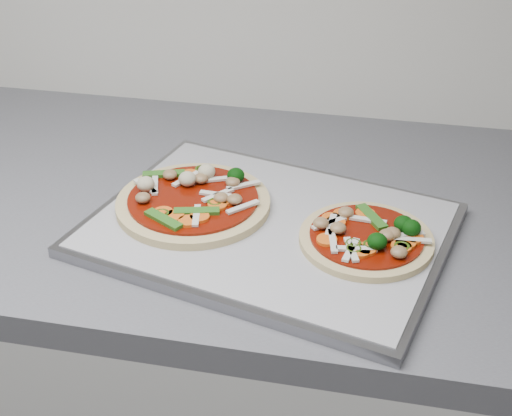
# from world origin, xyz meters

# --- Properties ---
(base_cabinet) EXTENTS (3.60, 0.60, 0.86)m
(base_cabinet) POSITION_xyz_m (0.00, 1.30, 0.43)
(base_cabinet) COLOR silver
(base_cabinet) RESTS_ON ground
(countertop) EXTENTS (3.60, 0.60, 0.04)m
(countertop) POSITION_xyz_m (0.00, 1.30, 0.88)
(countertop) COLOR slate
(countertop) RESTS_ON base_cabinet
(baking_tray) EXTENTS (0.51, 0.42, 0.01)m
(baking_tray) POSITION_xyz_m (0.27, 1.22, 0.91)
(baking_tray) COLOR gray
(baking_tray) RESTS_ON countertop
(parchment) EXTENTS (0.48, 0.40, 0.00)m
(parchment) POSITION_xyz_m (0.27, 1.22, 0.92)
(parchment) COLOR #A5A5AA
(parchment) RESTS_ON baking_tray
(pizza_left) EXTENTS (0.28, 0.28, 0.03)m
(pizza_left) POSITION_xyz_m (0.17, 1.24, 0.93)
(pizza_left) COLOR tan
(pizza_left) RESTS_ON parchment
(pizza_right) EXTENTS (0.22, 0.22, 0.03)m
(pizza_right) POSITION_xyz_m (0.40, 1.20, 0.93)
(pizza_right) COLOR tan
(pizza_right) RESTS_ON parchment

